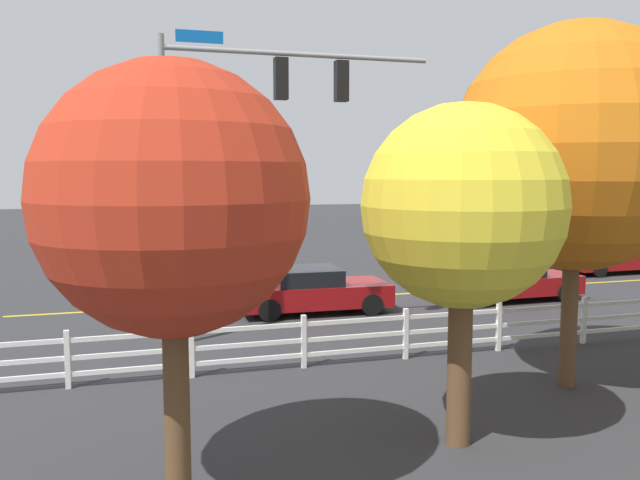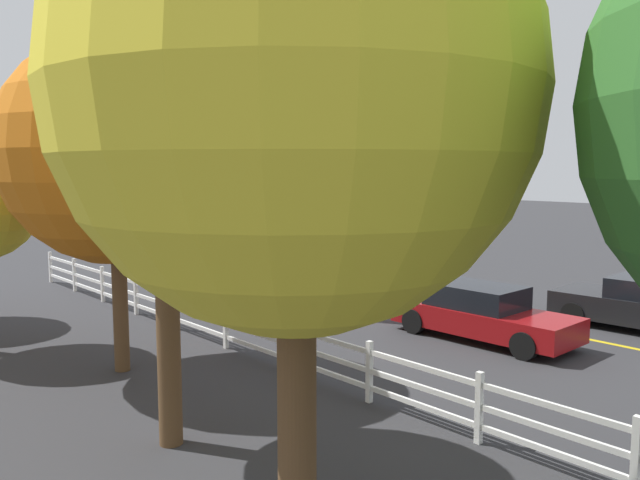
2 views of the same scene
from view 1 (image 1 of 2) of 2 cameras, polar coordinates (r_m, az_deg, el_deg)
name	(u,v)px [view 1 (image 1 of 2)]	position (r m, az deg, el deg)	size (l,w,h in m)	color
ground_plane	(332,298)	(21.74, 1.02, -5.10)	(120.00, 120.00, 0.00)	#2D2D30
lane_center_stripe	(440,292)	(23.23, 10.50, -4.47)	(28.00, 0.16, 0.01)	gold
signal_assembly	(238,129)	(15.93, -7.19, 9.63)	(6.76, 0.38, 7.45)	gray
car_0	(618,258)	(29.83, 24.71, -1.42)	(4.75, 1.93, 1.28)	maroon
car_1	(312,291)	(19.49, -0.70, -4.45)	(4.51, 2.14, 1.33)	maroon
car_2	(507,280)	(22.10, 16.12, -3.41)	(4.65, 1.87, 1.37)	maroon
car_3	(504,261)	(26.79, 15.87, -1.74)	(4.72, 2.26, 1.40)	black
white_rail_fence	(542,322)	(16.53, 18.90, -6.84)	(26.10, 0.10, 1.15)	white
tree_0	(463,208)	(9.91, 12.43, 2.80)	(3.06, 3.06, 5.21)	brown
tree_3	(172,201)	(8.05, -12.85, 3.39)	(3.35, 3.35, 5.53)	brown
tree_5	(576,148)	(13.34, 21.54, 7.51)	(4.68, 4.68, 6.98)	brown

